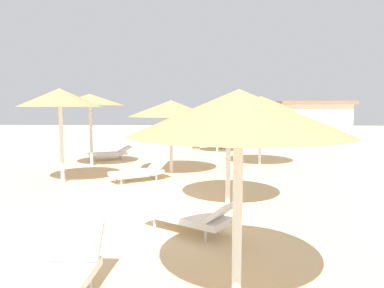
# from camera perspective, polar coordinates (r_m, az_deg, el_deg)

# --- Properties ---
(ground_plane) EXTENTS (80.00, 80.00, 0.00)m
(ground_plane) POSITION_cam_1_polar(r_m,az_deg,el_deg) (8.40, -0.90, -10.29)
(ground_plane) COLOR beige
(parasol_0) EXTENTS (3.10, 3.10, 2.64)m
(parasol_0) POSITION_cam_1_polar(r_m,az_deg,el_deg) (12.54, -3.50, 5.87)
(parasol_0) COLOR silver
(parasol_0) RESTS_ON ground
(parasol_1) EXTENTS (2.81, 2.81, 2.66)m
(parasol_1) POSITION_cam_1_polar(r_m,az_deg,el_deg) (8.40, 6.10, 6.02)
(parasol_1) COLOR silver
(parasol_1) RESTS_ON ground
(parasol_2) EXTENTS (2.63, 2.63, 2.57)m
(parasol_2) POSITION_cam_1_polar(r_m,az_deg,el_deg) (4.11, 7.76, 5.08)
(parasol_2) COLOR silver
(parasol_2) RESTS_ON ground
(parasol_3) EXTENTS (2.77, 2.77, 2.94)m
(parasol_3) POSITION_cam_1_polar(r_m,az_deg,el_deg) (14.60, -16.55, 7.00)
(parasol_3) COLOR silver
(parasol_3) RESTS_ON ground
(parasol_5) EXTENTS (3.14, 3.14, 2.86)m
(parasol_5) POSITION_cam_1_polar(r_m,az_deg,el_deg) (14.66, 11.32, 6.54)
(parasol_5) COLOR silver
(parasol_5) RESTS_ON ground
(parasol_6) EXTENTS (2.53, 2.53, 2.97)m
(parasol_6) POSITION_cam_1_polar(r_m,az_deg,el_deg) (11.56, -21.06, 7.12)
(parasol_6) COLOR silver
(parasol_6) RESTS_ON ground
(parasol_8) EXTENTS (2.37, 2.37, 2.75)m
(parasol_8) POSITION_cam_1_polar(r_m,az_deg,el_deg) (18.33, 4.26, 6.22)
(parasol_8) COLOR silver
(parasol_8) RESTS_ON ground
(lounger_0) EXTENTS (1.92, 1.59, 0.73)m
(lounger_0) POSITION_cam_1_polar(r_m,az_deg,el_deg) (11.33, -8.54, -4.46)
(lounger_0) COLOR white
(lounger_0) RESTS_ON ground
(lounger_1) EXTENTS (1.94, 1.55, 0.72)m
(lounger_1) POSITION_cam_1_polar(r_m,az_deg,el_deg) (6.65, -0.07, -11.82)
(lounger_1) COLOR white
(lounger_1) RESTS_ON ground
(lounger_2) EXTENTS (0.66, 1.85, 0.81)m
(lounger_2) POSITION_cam_1_polar(r_m,az_deg,el_deg) (4.60, -21.53, -20.51)
(lounger_2) COLOR white
(lounger_2) RESTS_ON ground
(lounger_3) EXTENTS (2.00, 1.41, 0.62)m
(lounger_3) POSITION_cam_1_polar(r_m,az_deg,el_deg) (16.28, -13.30, -1.44)
(lounger_3) COLOR white
(lounger_3) RESTS_ON ground
(bench_0) EXTENTS (0.44, 1.51, 0.49)m
(bench_0) POSITION_cam_1_polar(r_m,az_deg,el_deg) (20.94, 4.59, 0.40)
(bench_0) COLOR brown
(bench_0) RESTS_ON ground
(bench_1) EXTENTS (0.43, 1.51, 0.49)m
(bench_1) POSITION_cam_1_polar(r_m,az_deg,el_deg) (20.68, 0.64, 0.35)
(bench_1) COLOR brown
(bench_1) RESTS_ON ground
(beach_cabana) EXTENTS (4.32, 3.85, 2.79)m
(beach_cabana) POSITION_cam_1_polar(r_m,az_deg,el_deg) (22.82, 18.92, 3.24)
(beach_cabana) COLOR white
(beach_cabana) RESTS_ON ground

